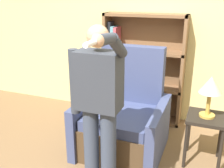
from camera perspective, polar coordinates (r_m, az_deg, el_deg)
name	(u,v)px	position (r m, az deg, el deg)	size (l,w,h in m)	color
wall_back	(163,25)	(3.84, 11.09, 12.51)	(8.00, 0.06, 2.80)	#DBCC84
bookcase	(137,69)	(3.88, 5.44, 3.34)	(1.16, 0.28, 1.56)	brown
armchair	(124,120)	(3.21, 2.66, -7.90)	(0.98, 0.94, 1.23)	#4C3823
person_standing	(98,102)	(2.38, -3.01, -3.89)	(0.55, 0.78, 1.59)	#384256
side_table	(205,125)	(3.06, 19.68, -8.49)	(0.41, 0.41, 0.57)	black
table_lamp	(211,87)	(2.89, 20.66, -0.71)	(0.24, 0.24, 0.45)	gold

